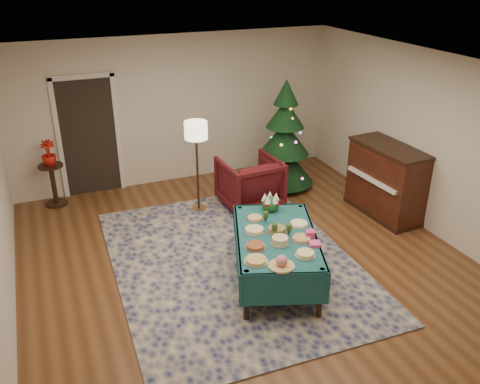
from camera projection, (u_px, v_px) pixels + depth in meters
name	position (u px, v px, depth m)	size (l,w,h in m)	color
room_shell	(254.00, 181.00, 6.34)	(7.00, 7.00, 7.00)	#593319
doorway	(89.00, 134.00, 8.81)	(1.08, 0.04, 2.16)	black
rug	(233.00, 261.00, 7.12)	(3.20, 4.20, 0.02)	#151E50
buffet_table	(276.00, 244.00, 6.50)	(1.57, 2.01, 0.69)	black
platter_0	(256.00, 260.00, 5.87)	(0.29, 0.29, 0.04)	silver
platter_1	(282.00, 262.00, 5.76)	(0.31, 0.31, 0.15)	silver
platter_2	(305.00, 254.00, 5.98)	(0.25, 0.25, 0.06)	silver
platter_3	(255.00, 246.00, 6.15)	(0.26, 0.26, 0.05)	silver
platter_4	(280.00, 241.00, 6.22)	(0.24, 0.24, 0.09)	silver
platter_5	(302.00, 238.00, 6.33)	(0.26, 0.26, 0.04)	silver
platter_6	(254.00, 230.00, 6.51)	(0.28, 0.28, 0.05)	silver
platter_7	(277.00, 230.00, 6.50)	(0.26, 0.26, 0.07)	silver
platter_8	(299.00, 224.00, 6.67)	(0.26, 0.26, 0.04)	silver
platter_9	(255.00, 218.00, 6.82)	(0.23, 0.23, 0.04)	silver
goblet_0	(266.00, 217.00, 6.70)	(0.07, 0.07, 0.16)	#2D471E
goblet_1	(289.00, 230.00, 6.39)	(0.07, 0.07, 0.16)	#2D471E
goblet_2	(275.00, 229.00, 6.40)	(0.07, 0.07, 0.16)	#2D471E
napkin_stack	(315.00, 244.00, 6.21)	(0.14, 0.14, 0.04)	#F1427A
gift_box	(310.00, 234.00, 6.37)	(0.11, 0.11, 0.09)	#D23A79
centerpiece	(271.00, 203.00, 7.02)	(0.25, 0.25, 0.28)	#1E4C1E
armchair	(250.00, 180.00, 8.54)	(0.92, 0.86, 0.95)	#4A0F13
floor_lamp	(196.00, 136.00, 8.08)	(0.37, 0.37, 1.54)	#A57F3F
side_table	(54.00, 186.00, 8.64)	(0.41, 0.41, 0.73)	black
potted_plant	(49.00, 158.00, 8.43)	(0.24, 0.43, 0.24)	red
christmas_tree	(284.00, 140.00, 9.11)	(1.35, 1.35, 2.00)	black
piano	(386.00, 181.00, 8.24)	(0.72, 1.41, 1.19)	black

